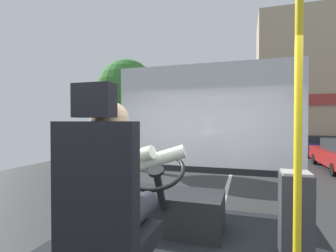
# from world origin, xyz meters

# --- Properties ---
(ground) EXTENTS (18.00, 44.00, 0.06)m
(ground) POSITION_xyz_m (0.00, 8.80, -0.02)
(ground) COLOR #333333
(driver_seat) EXTENTS (0.48, 0.48, 1.37)m
(driver_seat) POSITION_xyz_m (-0.23, -0.51, 1.44)
(driver_seat) COLOR black
(driver_seat) RESTS_ON bus_floor
(bus_driver) EXTENTS (0.79, 0.53, 0.78)m
(bus_driver) POSITION_xyz_m (-0.23, -0.39, 1.65)
(bus_driver) COLOR #282833
(bus_driver) RESTS_ON driver_seat
(steering_console) EXTENTS (1.10, 1.01, 0.86)m
(steering_console) POSITION_xyz_m (-0.23, 0.81, 1.07)
(steering_console) COLOR black
(steering_console) RESTS_ON bus_floor
(handrail_pole) EXTENTS (0.04, 0.04, 2.23)m
(handrail_pole) POSITION_xyz_m (0.82, -0.18, 1.96)
(handrail_pole) COLOR yellow
(handrail_pole) RESTS_ON bus_floor
(fare_box) EXTENTS (0.25, 0.25, 0.75)m
(fare_box) POSITION_xyz_m (0.94, 0.54, 1.22)
(fare_box) COLOR #333338
(fare_box) RESTS_ON bus_floor
(windshield_panel) EXTENTS (2.50, 0.08, 1.48)m
(windshield_panel) POSITION_xyz_m (0.00, 1.62, 1.89)
(windshield_panel) COLOR silver
(street_tree) EXTENTS (2.41, 2.41, 4.61)m
(street_tree) POSITION_xyz_m (-4.29, 7.88, 3.36)
(street_tree) COLOR #4C3828
(street_tree) RESTS_ON ground
(parked_car_blue) EXTENTS (1.90, 4.16, 1.21)m
(parked_car_blue) POSITION_xyz_m (4.60, 15.29, 0.63)
(parked_car_blue) COLOR navy
(parked_car_blue) RESTS_ON ground
(parked_car_charcoal) EXTENTS (1.94, 4.13, 1.44)m
(parked_car_charcoal) POSITION_xyz_m (4.50, 21.91, 0.74)
(parked_car_charcoal) COLOR #474C51
(parked_car_charcoal) RESTS_ON ground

